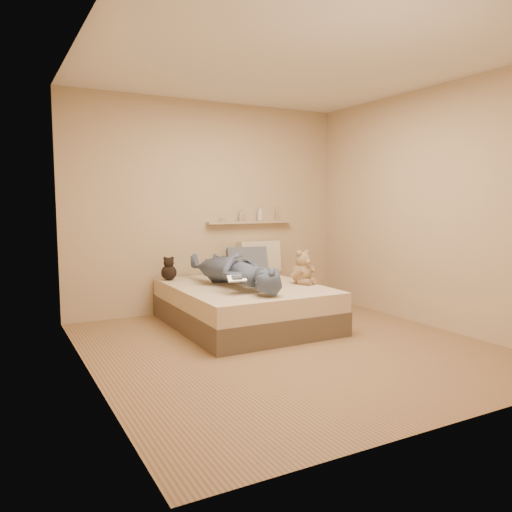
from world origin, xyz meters
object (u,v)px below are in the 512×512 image
game_console (237,279)px  pillow_cream (259,257)px  teddy_bear (302,270)px  dark_plush (169,270)px  bed (244,305)px  wall_shelf (250,222)px  pillow_grey (247,261)px  person (235,270)px

game_console → pillow_cream: pillow_cream is taller
teddy_bear → dark_plush: (-1.25, 0.94, -0.04)m
bed → wall_shelf: size_ratio=1.58×
bed → teddy_bear: (0.62, -0.22, 0.38)m
pillow_cream → pillow_grey: (-0.25, -0.14, -0.03)m
pillow_cream → pillow_grey: 0.29m
game_console → pillow_cream: 1.66m
teddy_bear → pillow_grey: teddy_bear is taller
game_console → wall_shelf: (0.89, 1.41, 0.48)m
person → bed: bearing=-160.0°
pillow_cream → wall_shelf: wall_shelf is taller
dark_plush → wall_shelf: 1.30m
pillow_grey → bed: bearing=-119.6°
game_console → teddy_bear: size_ratio=0.51×
teddy_bear → pillow_grey: bearing=104.2°
teddy_bear → person: bearing=168.2°
dark_plush → wall_shelf: size_ratio=0.23×
bed → wall_shelf: 1.38m
pillow_cream → dark_plush: bearing=-175.0°
teddy_bear → pillow_cream: size_ratio=0.69×
pillow_cream → teddy_bear: bearing=-91.0°
pillow_cream → game_console: bearing=-126.2°
pillow_cream → person: 1.19m
dark_plush → teddy_bear: bearing=-37.1°
pillow_grey → person: (-0.54, -0.75, 0.02)m
game_console → dark_plush: dark_plush is taller
game_console → wall_shelf: wall_shelf is taller
bed → pillow_grey: 0.89m
bed → game_console: bearing=-123.6°
teddy_bear → dark_plush: bearing=142.9°
pillow_grey → teddy_bear: bearing=-75.8°
bed → teddy_bear: bearing=-19.6°
dark_plush → pillow_grey: pillow_grey is taller
pillow_cream → wall_shelf: size_ratio=0.46×
dark_plush → game_console: bearing=-76.8°
pillow_grey → game_console: bearing=-121.3°
teddy_bear → wall_shelf: (-0.07, 1.13, 0.49)m
game_console → person: (0.19, 0.45, 0.02)m
game_console → dark_plush: size_ratio=0.70×
game_console → teddy_bear: teddy_bear is taller
wall_shelf → pillow_grey: bearing=-125.8°
pillow_grey → person: person is taller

